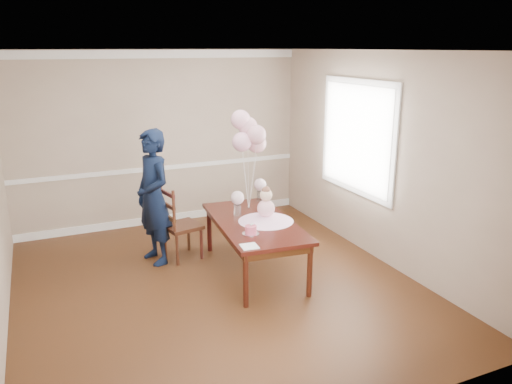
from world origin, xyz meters
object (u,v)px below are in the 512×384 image
Objects in this scene: dining_chair_seat at (182,226)px; woman at (153,197)px; birthday_cake at (251,230)px; dining_table_top at (254,223)px.

dining_chair_seat is 0.56m from woman.
birthday_cake is 1.48m from woman.
woman reaches higher than dining_chair_seat.
woman is (-1.05, 0.82, 0.23)m from dining_table_top.
dining_table_top is at bearing 60.94° from birthday_cake.
dining_table_top is at bearing -59.95° from dining_chair_seat.
dining_table_top is 13.33× the size of birthday_cake.
birthday_cake reaches higher than dining_chair_seat.
woman is (-0.84, 1.21, 0.15)m from birthday_cake.
dining_chair_seat is at bearing 112.62° from birthday_cake.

